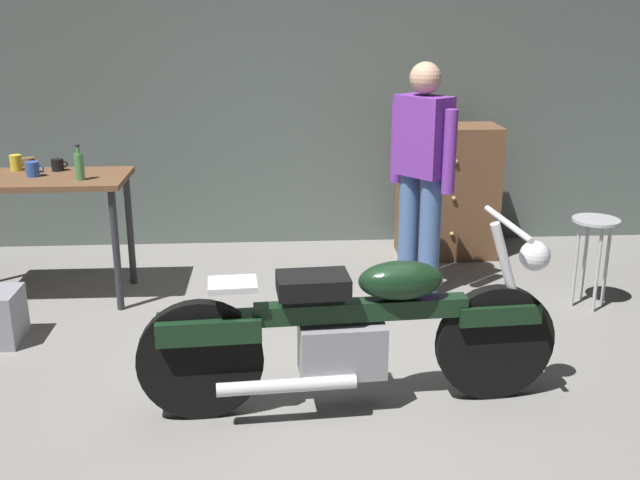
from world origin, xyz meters
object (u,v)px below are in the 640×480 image
wooden_dresser (447,192)px  mug_brown_stoneware (30,165)px  bottle (79,166)px  person_standing (422,169)px  mug_black_matte (58,165)px  shop_stool (594,239)px  motorcycle (355,328)px  mug_blue_enamel (33,169)px  mug_yellow_tall (16,163)px

wooden_dresser → mug_brown_stoneware: 3.26m
bottle → person_standing: bearing=2.3°
mug_black_matte → mug_brown_stoneware: bearing=-161.1°
shop_stool → mug_brown_stoneware: mug_brown_stoneware is taller
motorcycle → mug_blue_enamel: bearing=136.8°
mug_blue_enamel → mug_brown_stoneware: bearing=113.7°
person_standing → shop_stool: size_ratio=2.61×
shop_stool → bottle: bottle is taller
mug_black_matte → motorcycle: bearing=-43.8°
mug_brown_stoneware → bottle: bottle is taller
person_standing → mug_black_matte: size_ratio=14.31×
mug_brown_stoneware → mug_yellow_tall: bearing=144.1°
bottle → mug_blue_enamel: bearing=159.9°
mug_blue_enamel → bottle: bearing=-20.1°
motorcycle → person_standing: (0.65, 1.65, 0.48)m
person_standing → mug_black_matte: person_standing is taller
mug_blue_enamel → mug_brown_stoneware: size_ratio=1.10×
motorcycle → shop_stool: (1.80, 1.28, 0.05)m
mug_black_matte → bottle: size_ratio=0.48×
motorcycle → person_standing: 1.84m
shop_stool → mug_brown_stoneware: 3.98m
motorcycle → mug_yellow_tall: 2.99m
person_standing → mug_black_matte: (-2.60, 0.21, 0.02)m
shop_stool → mug_brown_stoneware: size_ratio=5.81×
mug_blue_enamel → bottle: size_ratio=0.50×
mug_blue_enamel → mug_brown_stoneware: mug_brown_stoneware is taller
mug_black_matte → bottle: (0.23, -0.31, 0.05)m
mug_yellow_tall → bottle: (0.53, -0.34, 0.04)m
person_standing → wooden_dresser: bearing=-64.2°
mug_black_matte → bottle: 0.39m
person_standing → bottle: bearing=53.5°
mug_yellow_tall → bottle: bearing=-32.9°
person_standing → bottle: person_standing is taller
mug_yellow_tall → mug_brown_stoneware: bearing=-35.9°
mug_yellow_tall → mug_brown_stoneware: 0.16m
wooden_dresser → motorcycle: bearing=-112.8°
person_standing → wooden_dresser: size_ratio=1.52×
mug_yellow_tall → mug_black_matte: 0.30m
wooden_dresser → bottle: size_ratio=4.56×
mug_blue_enamel → mug_black_matte: mug_blue_enamel is taller
motorcycle → wooden_dresser: 2.70m
motorcycle → mug_black_matte: motorcycle is taller
shop_stool → motorcycle: bearing=-144.5°
mug_brown_stoneware → bottle: bearing=-31.9°
motorcycle → mug_black_matte: 2.74m
shop_stool → mug_yellow_tall: mug_yellow_tall is taller
motorcycle → shop_stool: motorcycle is taller
person_standing → mug_brown_stoneware: 2.77m
mug_black_matte → wooden_dresser: bearing=11.7°
person_standing → mug_blue_enamel: size_ratio=13.75×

